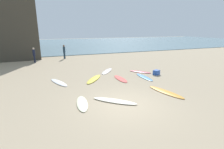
{
  "coord_description": "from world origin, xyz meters",
  "views": [
    {
      "loc": [
        -3.43,
        -7.08,
        3.71
      ],
      "look_at": [
        1.1,
        4.58,
        0.3
      ],
      "focal_mm": 27.03,
      "sensor_mm": 36.0,
      "label": 1
    }
  ],
  "objects_px": {
    "surfboard_1": "(94,79)",
    "surfboard_4": "(107,71)",
    "surfboard_2": "(115,101)",
    "surfboard_3": "(144,77)",
    "surfboard_8": "(140,72)",
    "surfboard_0": "(121,79)",
    "beach_cooler": "(156,72)",
    "surfboard_7": "(82,103)",
    "beachgoer_near": "(34,54)",
    "surfboard_5": "(166,92)",
    "beachgoer_mid": "(64,51)",
    "surfboard_6": "(59,82)"
  },
  "relations": [
    {
      "from": "surfboard_4",
      "to": "surfboard_5",
      "type": "bearing_deg",
      "value": 140.99
    },
    {
      "from": "surfboard_3",
      "to": "surfboard_8",
      "type": "bearing_deg",
      "value": 71.57
    },
    {
      "from": "surfboard_0",
      "to": "surfboard_1",
      "type": "relative_size",
      "value": 0.83
    },
    {
      "from": "surfboard_2",
      "to": "surfboard_6",
      "type": "distance_m",
      "value": 5.04
    },
    {
      "from": "surfboard_0",
      "to": "surfboard_3",
      "type": "bearing_deg",
      "value": -6.68
    },
    {
      "from": "surfboard_2",
      "to": "surfboard_0",
      "type": "bearing_deg",
      "value": 12.81
    },
    {
      "from": "surfboard_7",
      "to": "surfboard_0",
      "type": "bearing_deg",
      "value": -130.79
    },
    {
      "from": "surfboard_2",
      "to": "surfboard_3",
      "type": "height_order",
      "value": "surfboard_2"
    },
    {
      "from": "surfboard_0",
      "to": "surfboard_3",
      "type": "xyz_separation_m",
      "value": [
        1.93,
        -0.24,
        -0.0
      ]
    },
    {
      "from": "surfboard_6",
      "to": "surfboard_7",
      "type": "distance_m",
      "value": 4.13
    },
    {
      "from": "surfboard_5",
      "to": "surfboard_8",
      "type": "relative_size",
      "value": 1.31
    },
    {
      "from": "surfboard_0",
      "to": "beachgoer_mid",
      "type": "distance_m",
      "value": 11.25
    },
    {
      "from": "surfboard_5",
      "to": "surfboard_4",
      "type": "bearing_deg",
      "value": 92.32
    },
    {
      "from": "surfboard_0",
      "to": "surfboard_6",
      "type": "xyz_separation_m",
      "value": [
        -4.45,
        0.75,
        0.0
      ]
    },
    {
      "from": "surfboard_7",
      "to": "beachgoer_mid",
      "type": "height_order",
      "value": "beachgoer_mid"
    },
    {
      "from": "surfboard_6",
      "to": "surfboard_8",
      "type": "bearing_deg",
      "value": -16.67
    },
    {
      "from": "surfboard_6",
      "to": "surfboard_8",
      "type": "height_order",
      "value": "surfboard_8"
    },
    {
      "from": "surfboard_4",
      "to": "beach_cooler",
      "type": "distance_m",
      "value": 4.29
    },
    {
      "from": "surfboard_7",
      "to": "surfboard_8",
      "type": "xyz_separation_m",
      "value": [
        6.07,
        4.58,
        0.01
      ]
    },
    {
      "from": "surfboard_0",
      "to": "surfboard_4",
      "type": "bearing_deg",
      "value": 93.93
    },
    {
      "from": "surfboard_2",
      "to": "surfboard_8",
      "type": "xyz_separation_m",
      "value": [
        4.43,
        4.92,
        -0.0
      ]
    },
    {
      "from": "surfboard_2",
      "to": "surfboard_7",
      "type": "distance_m",
      "value": 1.68
    },
    {
      "from": "beachgoer_near",
      "to": "surfboard_7",
      "type": "bearing_deg",
      "value": 179.0
    },
    {
      "from": "surfboard_6",
      "to": "beachgoer_near",
      "type": "height_order",
      "value": "beachgoer_near"
    },
    {
      "from": "surfboard_0",
      "to": "surfboard_7",
      "type": "xyz_separation_m",
      "value": [
        -3.61,
        -3.29,
        0.0
      ]
    },
    {
      "from": "surfboard_1",
      "to": "surfboard_2",
      "type": "height_order",
      "value": "surfboard_1"
    },
    {
      "from": "surfboard_5",
      "to": "surfboard_7",
      "type": "relative_size",
      "value": 1.31
    },
    {
      "from": "surfboard_3",
      "to": "surfboard_7",
      "type": "relative_size",
      "value": 1.17
    },
    {
      "from": "beach_cooler",
      "to": "surfboard_7",
      "type": "bearing_deg",
      "value": -153.97
    },
    {
      "from": "surfboard_0",
      "to": "beachgoer_near",
      "type": "relative_size",
      "value": 1.22
    },
    {
      "from": "surfboard_1",
      "to": "surfboard_3",
      "type": "distance_m",
      "value": 3.94
    },
    {
      "from": "surfboard_1",
      "to": "surfboard_3",
      "type": "bearing_deg",
      "value": -157.91
    },
    {
      "from": "surfboard_4",
      "to": "surfboard_7",
      "type": "height_order",
      "value": "same"
    },
    {
      "from": "surfboard_2",
      "to": "surfboard_5",
      "type": "distance_m",
      "value": 3.37
    },
    {
      "from": "surfboard_5",
      "to": "surfboard_0",
      "type": "bearing_deg",
      "value": 99.8
    },
    {
      "from": "surfboard_2",
      "to": "beach_cooler",
      "type": "xyz_separation_m",
      "value": [
        5.26,
        3.71,
        0.15
      ]
    },
    {
      "from": "surfboard_3",
      "to": "surfboard_8",
      "type": "distance_m",
      "value": 1.62
    },
    {
      "from": "surfboard_8",
      "to": "beach_cooler",
      "type": "bearing_deg",
      "value": -95.97
    },
    {
      "from": "surfboard_0",
      "to": "surfboard_8",
      "type": "relative_size",
      "value": 1.06
    },
    {
      "from": "beachgoer_near",
      "to": "surfboard_1",
      "type": "bearing_deg",
      "value": -166.08
    },
    {
      "from": "beachgoer_near",
      "to": "surfboard_2",
      "type": "bearing_deg",
      "value": -174.54
    },
    {
      "from": "surfboard_1",
      "to": "surfboard_4",
      "type": "xyz_separation_m",
      "value": [
        1.75,
        1.97,
        -0.01
      ]
    },
    {
      "from": "surfboard_5",
      "to": "surfboard_6",
      "type": "xyz_separation_m",
      "value": [
        -5.86,
        4.27,
        -0.0
      ]
    },
    {
      "from": "surfboard_7",
      "to": "beach_cooler",
      "type": "distance_m",
      "value": 7.69
    },
    {
      "from": "surfboard_4",
      "to": "surfboard_7",
      "type": "distance_m",
      "value": 6.84
    },
    {
      "from": "surfboard_1",
      "to": "beachgoer_near",
      "type": "height_order",
      "value": "beachgoer_near"
    },
    {
      "from": "surfboard_2",
      "to": "beachgoer_near",
      "type": "relative_size",
      "value": 1.43
    },
    {
      "from": "beachgoer_mid",
      "to": "beach_cooler",
      "type": "relative_size",
      "value": 3.62
    },
    {
      "from": "beachgoer_mid",
      "to": "beach_cooler",
      "type": "xyz_separation_m",
      "value": [
        6.27,
        -10.72,
        -0.78
      ]
    },
    {
      "from": "surfboard_1",
      "to": "surfboard_6",
      "type": "bearing_deg",
      "value": 32.72
    }
  ]
}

